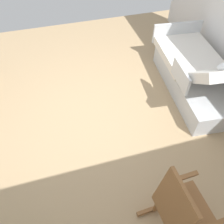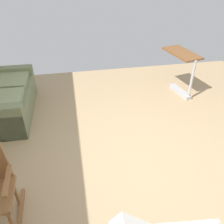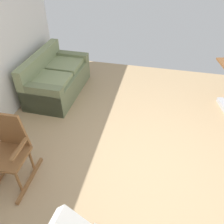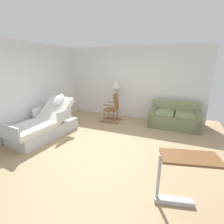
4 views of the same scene
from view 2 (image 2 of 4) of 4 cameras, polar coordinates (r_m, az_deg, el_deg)
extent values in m
plane|color=tan|center=(3.48, 6.48, -12.15)|extent=(6.41, 6.41, 0.00)
cube|color=#737D57|center=(4.67, -23.68, 1.94)|extent=(1.61, 0.87, 0.45)
cube|color=gray|center=(4.23, -24.86, 2.37)|extent=(0.68, 0.66, 0.10)
cube|color=gray|center=(4.86, -23.18, 6.92)|extent=(0.68, 0.66, 0.10)
cube|color=#737D57|center=(5.25, -22.50, 6.75)|extent=(0.19, 0.85, 0.60)
cube|color=brown|center=(3.11, -20.87, -22.29)|extent=(0.76, 0.07, 0.05)
cylinder|color=brown|center=(2.83, -22.73, -22.82)|extent=(0.04, 0.04, 0.40)
cylinder|color=brown|center=(3.05, -21.92, -17.06)|extent=(0.04, 0.04, 0.40)
cube|color=brown|center=(2.60, -23.56, -14.61)|extent=(0.39, 0.06, 0.03)
cube|color=#B2B5BA|center=(5.21, 15.80, 4.69)|extent=(0.61, 0.25, 0.08)
cylinder|color=black|center=(5.05, 17.53, 3.21)|extent=(0.07, 0.07, 0.06)
cylinder|color=black|center=(5.39, 14.14, 5.89)|extent=(0.07, 0.07, 0.06)
cylinder|color=#B2B5BA|center=(4.85, 18.38, 7.45)|extent=(0.05, 0.05, 0.74)
cube|color=brown|center=(4.99, 16.24, 13.24)|extent=(0.87, 0.57, 0.04)
camera|label=1|loc=(2.98, -47.15, 29.64)|focal=36.04mm
camera|label=3|loc=(0.88, 93.31, 22.13)|focal=37.93mm
camera|label=4|loc=(5.93, 42.05, 22.68)|focal=26.38mm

